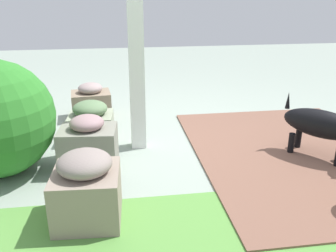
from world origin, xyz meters
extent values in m
plane|color=#8E9D90|center=(0.00, 0.00, 0.00)|extent=(12.00, 12.00, 0.00)
cube|color=brown|center=(-1.11, 0.48, 0.01)|extent=(1.80, 2.40, 0.02)
cube|color=white|center=(0.30, 0.07, 1.05)|extent=(0.13, 0.13, 2.11)
cube|color=gray|center=(0.78, -0.85, 0.15)|extent=(0.47, 0.38, 0.30)
ellipsoid|color=gray|center=(0.78, -0.85, 0.35)|extent=(0.28, 0.28, 0.12)
cube|color=gray|center=(0.75, -0.17, 0.13)|extent=(0.45, 0.40, 0.26)
ellipsoid|color=#5E7C53|center=(0.75, -0.17, 0.32)|extent=(0.34, 0.34, 0.15)
cube|color=gray|center=(0.74, 0.45, 0.18)|extent=(0.49, 0.39, 0.35)
ellipsoid|color=gray|center=(0.74, 0.45, 0.40)|extent=(0.28, 0.28, 0.13)
cube|color=gray|center=(0.71, 1.20, 0.17)|extent=(0.44, 0.46, 0.34)
ellipsoid|color=gray|center=(0.71, 1.20, 0.41)|extent=(0.35, 0.35, 0.16)
ellipsoid|color=black|center=(-1.26, 0.56, 0.32)|extent=(0.60, 0.65, 0.24)
cylinder|color=black|center=(-1.18, 0.35, 0.10)|extent=(0.06, 0.06, 0.20)
cylinder|color=black|center=(-1.07, 0.45, 0.10)|extent=(0.06, 0.06, 0.20)
cone|color=black|center=(-1.05, 0.31, 0.47)|extent=(0.04, 0.04, 0.16)
camera|label=1|loc=(0.49, 3.31, 1.44)|focal=39.25mm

